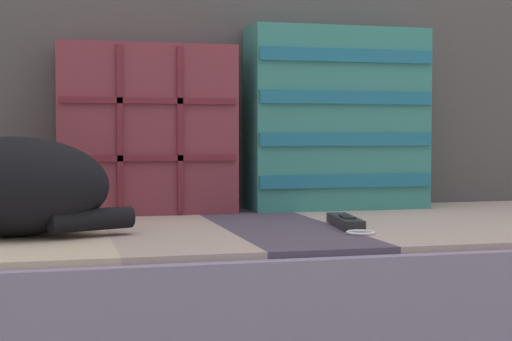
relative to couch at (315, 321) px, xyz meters
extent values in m
cube|color=slate|center=(0.00, 0.00, 0.08)|extent=(1.69, 0.82, 0.21)
cube|color=tan|center=(-0.51, -0.02, 0.19)|extent=(0.20, 0.74, 0.01)
cube|color=gray|center=(-0.30, -0.02, 0.19)|extent=(0.20, 0.74, 0.01)
cube|color=#423847|center=(-0.10, -0.02, 0.19)|extent=(0.20, 0.74, 0.01)
cube|color=gray|center=(0.10, -0.02, 0.19)|extent=(0.20, 0.74, 0.01)
cube|color=gray|center=(0.30, -0.02, 0.19)|extent=(0.20, 0.74, 0.01)
cube|color=#474242|center=(0.00, 0.35, 0.49)|extent=(1.69, 0.14, 0.57)
cube|color=brown|center=(-0.30, 0.21, 0.37)|extent=(0.37, 0.13, 0.35)
cube|color=maroon|center=(-0.30, 0.14, 0.32)|extent=(0.35, 0.01, 0.01)
cube|color=maroon|center=(-0.36, 0.14, 0.37)|extent=(0.01, 0.01, 0.34)
cube|color=maroon|center=(-0.30, 0.14, 0.43)|extent=(0.35, 0.01, 0.01)
cube|color=maroon|center=(-0.24, 0.14, 0.37)|extent=(0.01, 0.01, 0.34)
cube|color=#337A70|center=(0.12, 0.21, 0.40)|extent=(0.40, 0.13, 0.40)
cube|color=#1E667F|center=(0.12, 0.14, 0.26)|extent=(0.39, 0.01, 0.03)
cube|color=#1E667F|center=(0.12, 0.14, 0.35)|extent=(0.39, 0.01, 0.03)
cube|color=#1E667F|center=(0.12, 0.14, 0.44)|extent=(0.39, 0.01, 0.03)
cube|color=#1E667F|center=(0.12, 0.14, 0.53)|extent=(0.39, 0.01, 0.03)
ellipsoid|color=black|center=(-0.56, -0.12, 0.28)|extent=(0.33, 0.23, 0.16)
cylinder|color=black|center=(-0.43, -0.16, 0.23)|extent=(0.14, 0.08, 0.04)
cube|color=black|center=(0.01, -0.13, 0.21)|extent=(0.06, 0.16, 0.02)
cube|color=black|center=(0.01, -0.14, 0.22)|extent=(0.03, 0.06, 0.00)
cube|color=black|center=(0.02, -0.06, 0.21)|extent=(0.03, 0.01, 0.02)
torus|color=silver|center=(0.00, -0.23, 0.20)|extent=(0.06, 0.06, 0.01)
camera|label=1|loc=(-0.49, -1.44, 0.36)|focal=55.00mm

